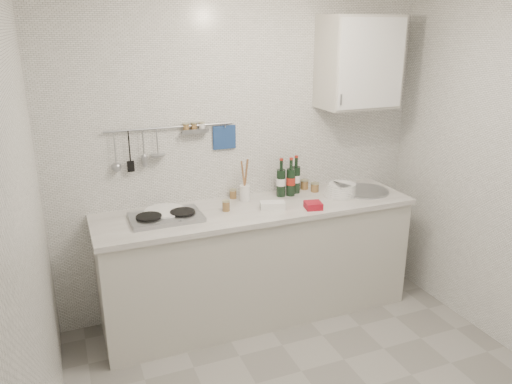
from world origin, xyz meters
The scene contains 15 objects.
back_wall centered at (0.00, 1.40, 1.25)m, with size 3.00×0.02×2.50m, color silver.
wall_left centered at (-1.50, 0.00, 1.25)m, with size 0.02×2.80×2.50m, color silver.
counter centered at (0.01, 1.10, 0.43)m, with size 2.44×0.64×0.96m.
wall_rail centered at (-0.60, 1.37, 1.43)m, with size 0.98×0.09×0.34m.
wall_cabinet centered at (0.90, 1.22, 1.95)m, with size 0.60×0.38×0.70m.
plate_stack_hob centered at (-0.70, 1.18, 0.94)m, with size 0.31×0.31×0.04m.
plate_stack_sink centered at (0.72, 1.10, 0.96)m, with size 0.27×0.26×0.10m.
wine_bottles centered at (0.34, 1.26, 1.07)m, with size 0.22×0.12×0.31m.
butter_dish centered at (0.08, 1.01, 0.95)m, with size 0.18×0.09×0.05m, color white.
strawberry_punnet centered at (0.37, 0.90, 0.95)m, with size 0.12×0.12×0.05m, color #B4142E.
utensil_crock centered at (-0.04, 1.27, 1.00)m, with size 0.08×0.08×0.34m.
jar_a centered at (-0.11, 1.35, 0.96)m, with size 0.06×0.06×0.07m.
jar_b centered at (0.53, 1.35, 0.96)m, with size 0.07×0.07×0.08m.
jar_c centered at (0.57, 1.26, 0.96)m, with size 0.07×0.07×0.08m.
jar_d centered at (-0.25, 1.10, 0.96)m, with size 0.06×0.06×0.08m.
Camera 1 is at (-1.34, -2.18, 2.22)m, focal length 35.00 mm.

